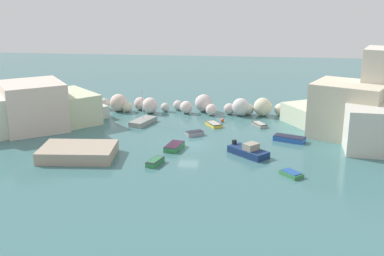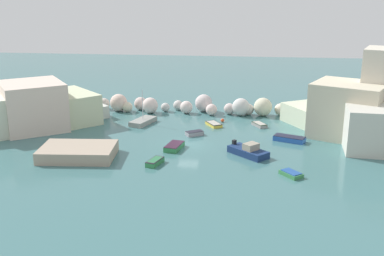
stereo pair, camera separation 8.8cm
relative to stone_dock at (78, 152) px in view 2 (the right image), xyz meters
The scene contains 16 objects.
cove_water 13.29m from the stone_dock, 27.12° to the left, with size 160.00×160.00×0.00m, color #3D6D6F.
cliff_headland_left 16.06m from the stone_dock, 136.56° to the left, with size 21.92×17.65×6.44m.
cliff_headland_right 37.07m from the stone_dock, 19.62° to the left, with size 21.76×20.62×11.21m.
rock_breakwater 23.95m from the stone_dock, 64.20° to the left, with size 30.97×4.54×2.74m.
stone_dock is the anchor object (origin of this frame).
channel_buoy 22.84m from the stone_dock, 47.61° to the left, with size 0.52×0.52×0.52m, color #E04C28.
moored_boat_0 25.71m from the stone_dock, 36.60° to the left, with size 2.23×2.74×0.48m.
moored_boat_1 23.74m from the stone_dock, ahead, with size 2.50×2.65×0.48m.
moored_boat_2 15.27m from the stone_dock, 73.82° to the left, with size 3.36×4.97×4.90m.
moored_boat_3 1.37m from the stone_dock, 53.14° to the left, with size 2.81×3.38×0.64m.
moored_boat_4 15.73m from the stone_dock, 39.50° to the left, with size 2.47×2.14×0.58m.
moored_boat_5 11.20m from the stone_dock, 22.11° to the left, with size 2.17×3.46×0.64m.
moored_boat_6 19.42m from the stone_dock, ahead, with size 4.94×4.82×1.54m.
moored_boat_7 20.56m from the stone_dock, 45.93° to the left, with size 2.56×3.05×0.46m.
moored_boat_8 9.16m from the stone_dock, ahead, with size 1.75×2.75×0.59m.
moored_boat_9 25.87m from the stone_dock, 20.27° to the left, with size 4.15×2.88×0.67m.
Camera 2 is at (7.11, -55.11, 18.48)m, focal length 44.60 mm.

